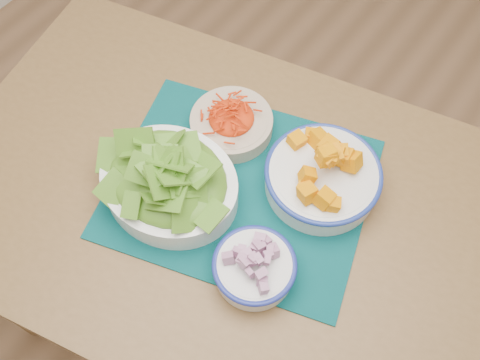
# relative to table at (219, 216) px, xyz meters

# --- Properties ---
(ground) EXTENTS (4.00, 4.00, 0.00)m
(ground) POSITION_rel_table_xyz_m (0.14, 0.10, -0.65)
(ground) COLOR #966C48
(ground) RESTS_ON ground
(table) EXTENTS (1.29, 0.99, 0.75)m
(table) POSITION_rel_table_xyz_m (0.00, 0.00, 0.00)
(table) COLOR brown
(table) RESTS_ON ground
(placemat) EXTENTS (0.61, 0.55, 0.00)m
(placemat) POSITION_rel_table_xyz_m (0.03, 0.04, 0.11)
(placemat) COLOR #012B2D
(placemat) RESTS_ON table
(carrot_bowl) EXTENTS (0.19, 0.19, 0.07)m
(carrot_bowl) POSITION_rel_table_xyz_m (-0.07, 0.14, 0.14)
(carrot_bowl) COLOR #C0AB8F
(carrot_bowl) RESTS_ON placemat
(squash_bowl) EXTENTS (0.23, 0.23, 0.12)m
(squash_bowl) POSITION_rel_table_xyz_m (0.16, 0.14, 0.16)
(squash_bowl) COLOR white
(squash_bowl) RESTS_ON placemat
(lettuce_bowl) EXTENTS (0.30, 0.26, 0.13)m
(lettuce_bowl) POSITION_rel_table_xyz_m (-0.08, -0.05, 0.17)
(lettuce_bowl) COLOR white
(lettuce_bowl) RESTS_ON placemat
(onion_bowl) EXTENTS (0.18, 0.18, 0.08)m
(onion_bowl) POSITION_rel_table_xyz_m (0.16, -0.09, 0.15)
(onion_bowl) COLOR silver
(onion_bowl) RESTS_ON placemat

